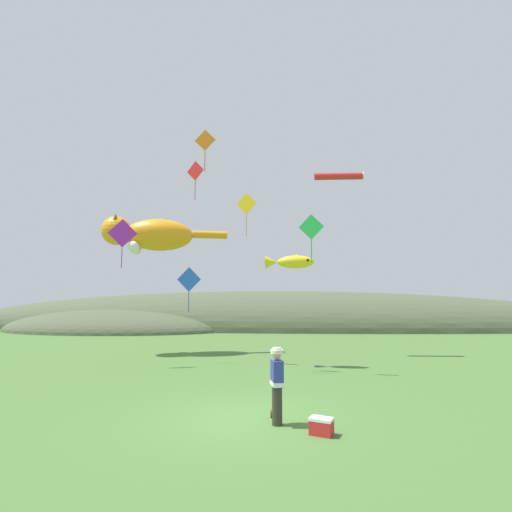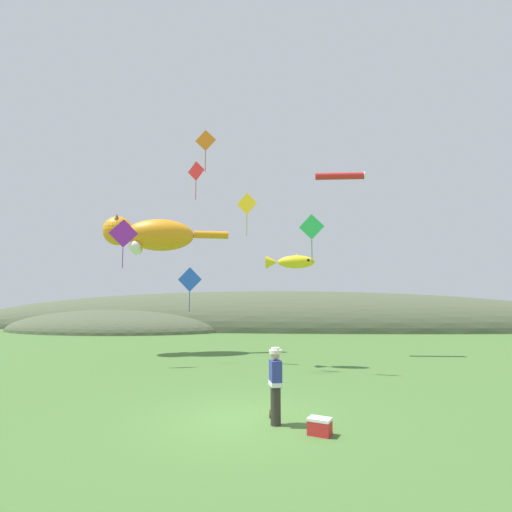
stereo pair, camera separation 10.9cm
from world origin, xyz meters
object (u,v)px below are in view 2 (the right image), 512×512
at_px(kite_spool, 272,413).
at_px(festival_attendant, 276,383).
at_px(kite_diamond_green, 312,227).
at_px(kite_diamond_red, 196,172).
at_px(kite_diamond_gold, 247,204).
at_px(kite_fish_windsock, 291,262).
at_px(kite_tube_streamer, 340,176).
at_px(kite_diamond_blue, 190,280).
at_px(kite_diamond_violet, 123,234).
at_px(kite_diamond_orange, 206,141).
at_px(kite_giant_cat, 151,235).
at_px(picnic_cooler, 320,426).

bearing_deg(kite_spool, festival_attendant, -80.11).
xyz_separation_m(kite_diamond_green, kite_diamond_red, (-5.21, 2.13, 3.09)).
height_order(kite_diamond_gold, kite_diamond_red, kite_diamond_red).
bearing_deg(kite_fish_windsock, kite_spool, -94.36).
height_order(kite_tube_streamer, kite_diamond_blue, kite_tube_streamer).
distance_m(kite_diamond_violet, kite_diamond_orange, 5.39).
xyz_separation_m(kite_tube_streamer, kite_diamond_violet, (-9.98, -4.01, -3.57)).
distance_m(kite_diamond_green, kite_diamond_orange, 5.78).
bearing_deg(kite_diamond_violet, kite_diamond_red, 21.65).
xyz_separation_m(kite_diamond_green, kite_diamond_violet, (-8.13, 0.97, -0.01)).
height_order(festival_attendant, kite_diamond_violet, kite_diamond_violet).
bearing_deg(festival_attendant, kite_giant_cat, 122.33).
xyz_separation_m(kite_diamond_red, kite_diamond_orange, (0.84, -1.91, 0.69)).
distance_m(kite_diamond_violet, kite_diamond_red, 4.41).
height_order(kite_tube_streamer, kite_diamond_gold, kite_tube_streamer).
distance_m(festival_attendant, kite_diamond_blue, 9.72).
distance_m(festival_attendant, kite_diamond_orange, 11.10).
distance_m(kite_spool, kite_diamond_orange, 11.43).
relative_size(kite_tube_streamer, kite_diamond_violet, 1.20).
relative_size(kite_giant_cat, kite_fish_windsock, 3.01).
height_order(kite_diamond_violet, kite_diamond_orange, kite_diamond_orange).
bearing_deg(festival_attendant, kite_tube_streamer, 74.37).
xyz_separation_m(kite_diamond_blue, kite_diamond_orange, (1.06, -1.95, 5.77)).
xyz_separation_m(picnic_cooler, kite_fish_windsock, (-0.52, 8.35, 4.28)).
xyz_separation_m(kite_tube_streamer, kite_diamond_red, (-7.06, -2.85, -0.48)).
height_order(kite_fish_windsock, kite_tube_streamer, kite_tube_streamer).
xyz_separation_m(kite_fish_windsock, kite_diamond_red, (-4.39, 0.54, 4.32)).
relative_size(kite_diamond_green, kite_diamond_violet, 0.90).
bearing_deg(kite_diamond_gold, kite_diamond_orange, -167.58).
relative_size(kite_giant_cat, kite_diamond_gold, 3.53).
bearing_deg(picnic_cooler, kite_diamond_red, 118.91).
height_order(kite_giant_cat, kite_diamond_gold, kite_diamond_gold).
xyz_separation_m(kite_diamond_gold, kite_diamond_blue, (-2.78, 1.57, -3.11)).
bearing_deg(kite_spool, kite_diamond_red, 116.43).
height_order(kite_fish_windsock, kite_diamond_red, kite_diamond_red).
distance_m(picnic_cooler, kite_giant_cat, 15.30).
bearing_deg(kite_diamond_violet, kite_spool, -44.16).
bearing_deg(kite_diamond_green, kite_diamond_orange, 177.15).
xyz_separation_m(kite_fish_windsock, kite_diamond_violet, (-7.31, -0.62, 1.23)).
xyz_separation_m(kite_fish_windsock, kite_diamond_gold, (-1.83, -0.99, 2.36)).
xyz_separation_m(picnic_cooler, kite_diamond_orange, (-4.07, 6.98, 9.30)).
bearing_deg(kite_tube_streamer, picnic_cooler, -100.38).
relative_size(kite_spool, kite_tube_streamer, 0.08).
relative_size(kite_diamond_violet, kite_diamond_gold, 1.17).
xyz_separation_m(kite_giant_cat, kite_diamond_gold, (5.58, -4.24, 0.60)).
relative_size(kite_spool, kite_diamond_blue, 0.10).
bearing_deg(kite_diamond_red, kite_diamond_blue, 171.29).
bearing_deg(kite_diamond_orange, festival_attendant, -64.11).
bearing_deg(festival_attendant, kite_diamond_gold, 101.56).
relative_size(kite_giant_cat, kite_diamond_red, 3.52).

